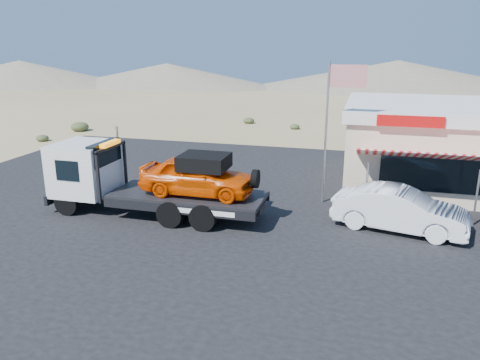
{
  "coord_description": "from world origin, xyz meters",
  "views": [
    {
      "loc": [
        6.37,
        -15.06,
        6.74
      ],
      "look_at": [
        1.66,
        1.98,
        1.5
      ],
      "focal_mm": 35.0,
      "sensor_mm": 36.0,
      "label": 1
    }
  ],
  "objects_px": {
    "tow_truck": "(150,177)",
    "flagpole": "(332,117)",
    "white_sedan": "(400,210)",
    "jerky_store": "(455,144)"
  },
  "relations": [
    {
      "from": "tow_truck",
      "to": "white_sedan",
      "type": "bearing_deg",
      "value": 5.21
    },
    {
      "from": "jerky_store",
      "to": "flagpole",
      "type": "bearing_deg",
      "value": -141.21
    },
    {
      "from": "tow_truck",
      "to": "flagpole",
      "type": "bearing_deg",
      "value": 25.92
    },
    {
      "from": "tow_truck",
      "to": "flagpole",
      "type": "relative_size",
      "value": 1.44
    },
    {
      "from": "white_sedan",
      "to": "flagpole",
      "type": "height_order",
      "value": "flagpole"
    },
    {
      "from": "tow_truck",
      "to": "white_sedan",
      "type": "relative_size",
      "value": 1.8
    },
    {
      "from": "white_sedan",
      "to": "jerky_store",
      "type": "relative_size",
      "value": 0.46
    },
    {
      "from": "white_sedan",
      "to": "flagpole",
      "type": "relative_size",
      "value": 0.8
    },
    {
      "from": "white_sedan",
      "to": "jerky_store",
      "type": "height_order",
      "value": "jerky_store"
    },
    {
      "from": "tow_truck",
      "to": "jerky_store",
      "type": "relative_size",
      "value": 0.83
    }
  ]
}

